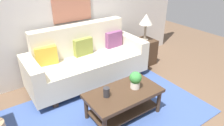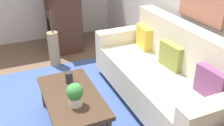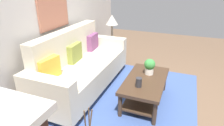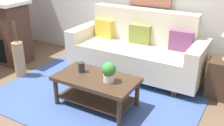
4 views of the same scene
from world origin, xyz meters
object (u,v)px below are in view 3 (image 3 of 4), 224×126
Objects in this scene: throw_pillow_mustard at (49,68)px; throw_pillow_plum at (92,42)px; throw_pillow_olive at (74,53)px; tabletop_vase at (139,82)px; framed_painting at (53,7)px; couch at (82,67)px; table_lamp at (112,21)px; potted_plant_tabletop at (150,66)px; side_table at (112,50)px; coffee_table at (145,85)px.

throw_pillow_plum is (1.39, 0.00, 0.00)m from throw_pillow_mustard.
throw_pillow_olive is 0.69m from throw_pillow_plum.
tabletop_vase is 0.19× the size of framed_painting.
throw_pillow_plum is 1.60m from tabletop_vase.
couch is at bearing -10.26° from throw_pillow_mustard.
throw_pillow_plum is 0.63× the size of table_lamp.
potted_plant_tabletop is (-0.52, -1.31, -0.11)m from throw_pillow_plum.
potted_plant_tabletop is at bearing -81.69° from couch.
side_table is 0.74× the size of framed_painting.
throw_pillow_olive is 0.64× the size of side_table.
table_lamp is (1.41, -0.03, 0.56)m from couch.
potted_plant_tabletop is at bearing -56.42° from throw_pillow_mustard.
throw_pillow_olive is 1.46m from table_lamp.
couch is at bearing 178.96° from side_table.
throw_pillow_mustard reaches higher than coffee_table.
throw_pillow_mustard is at bearing 117.06° from coffee_table.
table_lamp is at bearing -4.11° from throw_pillow_mustard.
side_table is at bearing -4.11° from throw_pillow_mustard.
throw_pillow_plum is 0.64× the size of side_table.
table_lamp reaches higher than throw_pillow_mustard.
throw_pillow_mustard is 1.32m from tabletop_vase.
throw_pillow_plum is 0.33× the size of coffee_table.
coffee_table is at bearing -141.67° from table_lamp.
framed_painting reaches higher than coffee_table.
couch is 1.20m from potted_plant_tabletop.
potted_plant_tabletop is at bearing -84.03° from framed_painting.
throw_pillow_plum is at bearing 0.00° from throw_pillow_olive.
side_table is at bearing -11.89° from throw_pillow_plum.
tabletop_vase reaches higher than side_table.
throw_pillow_mustard is at bearing 180.00° from throw_pillow_plum.
couch reaches higher than tabletop_vase.
couch is 6.19× the size of throw_pillow_olive.
throw_pillow_olive is at bearing 180.00° from throw_pillow_plum.
couch is 1.12m from framed_painting.
side_table is at bearing 32.66° from tabletop_vase.
tabletop_vase is at bearing 169.96° from coffee_table.
table_lamp is (1.41, -0.15, 0.31)m from throw_pillow_olive.
coffee_table is 4.20× the size of potted_plant_tabletop.
couch is 3.91× the size of table_lamp.
tabletop_vase is at bearing -147.34° from side_table.
throw_pillow_plum is at bearing 60.69° from coffee_table.
table_lamp is (1.71, 1.10, 0.49)m from tabletop_vase.
side_table is at bearing -1.04° from couch.
throw_pillow_mustard is at bearing 107.65° from tabletop_vase.
table_lamp is at bearing -6.12° from throw_pillow_olive.
throw_pillow_olive is 0.33× the size of coffee_table.
couch is 1.18m from coffee_table.
throw_pillow_plum is 1.37× the size of potted_plant_tabletop.
framed_painting reaches higher than throw_pillow_olive.
side_table is at bearing 42.91° from potted_plant_tabletop.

